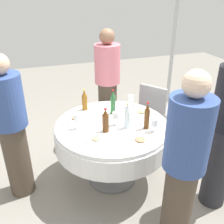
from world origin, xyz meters
TOP-DOWN VIEW (x-y plane):
  - ground_plane at (0.00, 0.00)m, footprint 10.00×10.00m
  - dining_table at (0.00, 0.00)m, footprint 1.25×1.25m
  - bottle_green_far at (0.24, -0.09)m, footprint 0.06×0.06m
  - bottle_amber_outer at (0.45, 0.19)m, footprint 0.07×0.07m
  - bottle_brown_front at (-0.12, 0.11)m, footprint 0.07×0.07m
  - bottle_clear_north at (-0.12, -0.12)m, footprint 0.07×0.07m
  - bottle_brown_inner at (-0.20, -0.31)m, footprint 0.06×0.06m
  - wine_glass_north at (0.03, 0.37)m, footprint 0.06×0.06m
  - wine_glass_inner at (0.33, -0.35)m, footprint 0.07×0.07m
  - wine_glass_left at (-0.28, -0.35)m, footprint 0.07×0.07m
  - wine_glass_right at (-0.02, -0.03)m, footprint 0.07×0.07m
  - plate_south at (0.14, -0.41)m, footprint 0.25×0.25m
  - plate_west at (-0.41, -0.15)m, footprint 0.24×0.24m
  - plate_rear at (-0.26, 0.25)m, footprint 0.21×0.21m
  - plate_near at (0.22, 0.35)m, footprint 0.23×0.23m
  - spoon_outer at (0.09, 0.11)m, footprint 0.12×0.16m
  - fork_front at (0.31, 0.04)m, footprint 0.12×0.15m
  - person_far at (0.13, 1.02)m, footprint 0.34×0.34m
  - person_outer at (-0.93, -0.28)m, footprint 0.34×0.34m
  - person_front at (0.87, -0.22)m, footprint 0.34×0.34m
  - chair_left at (0.63, -0.86)m, footprint 0.56×0.56m
  - tent_pole_secondary at (1.79, -1.76)m, footprint 0.07×0.07m

SIDE VIEW (x-z plane):
  - ground_plane at x=0.00m, z-range 0.00..0.00m
  - chair_left at x=0.63m, z-range 0.08..0.95m
  - dining_table at x=0.00m, z-range 0.22..0.96m
  - spoon_outer at x=0.09m, z-range 0.74..0.74m
  - fork_front at x=0.31m, z-range 0.74..0.74m
  - plate_south at x=0.14m, z-range 0.73..0.77m
  - plate_rear at x=-0.26m, z-range 0.73..0.77m
  - plate_west at x=-0.41m, z-range 0.73..0.77m
  - plate_near at x=0.22m, z-range 0.73..0.77m
  - person_far at x=0.13m, z-range 0.03..1.59m
  - person_outer at x=-0.93m, z-range 0.04..1.63m
  - person_front at x=0.87m, z-range 0.04..1.64m
  - wine_glass_left at x=-0.28m, z-range 0.77..0.91m
  - wine_glass_right at x=-0.02m, z-range 0.77..0.92m
  - wine_glass_inner at x=0.33m, z-range 0.78..0.93m
  - wine_glass_north at x=0.03m, z-range 0.77..0.94m
  - bottle_amber_outer at x=0.45m, z-range 0.73..0.99m
  - bottle_brown_front at x=-0.12m, z-range 0.73..0.99m
  - bottle_clear_north at x=-0.12m, z-range 0.73..1.01m
  - bottle_green_far at x=0.24m, z-range 0.73..1.02m
  - bottle_brown_inner at x=-0.20m, z-range 0.73..1.03m
  - tent_pole_secondary at x=1.79m, z-range 0.00..2.45m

